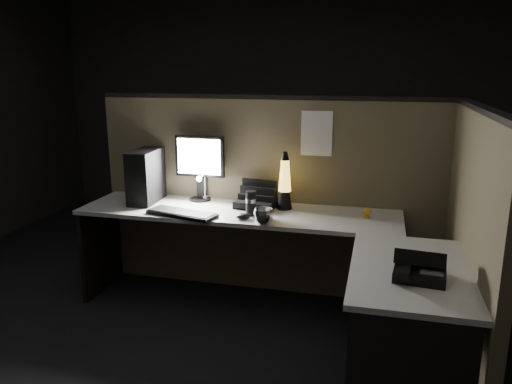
% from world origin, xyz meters
% --- Properties ---
extents(floor, '(6.00, 6.00, 0.00)m').
position_xyz_m(floor, '(0.00, 0.00, 0.00)').
color(floor, black).
rests_on(floor, ground).
extents(room_shell, '(6.00, 6.00, 6.00)m').
position_xyz_m(room_shell, '(0.00, 0.00, 1.62)').
color(room_shell, silver).
rests_on(room_shell, ground).
extents(partition_back, '(2.66, 0.06, 1.50)m').
position_xyz_m(partition_back, '(0.00, 0.93, 0.75)').
color(partition_back, brown).
rests_on(partition_back, ground).
extents(partition_right, '(0.06, 1.66, 1.50)m').
position_xyz_m(partition_right, '(1.33, 0.10, 0.75)').
color(partition_right, brown).
rests_on(partition_right, ground).
extents(desk, '(2.60, 1.60, 0.73)m').
position_xyz_m(desk, '(0.18, 0.25, 0.58)').
color(desk, '#B1AEA7').
rests_on(desk, ground).
extents(pc_tower, '(0.19, 0.39, 0.40)m').
position_xyz_m(pc_tower, '(-0.90, 0.67, 0.93)').
color(pc_tower, black).
rests_on(pc_tower, desk).
extents(monitor, '(0.39, 0.17, 0.50)m').
position_xyz_m(monitor, '(-0.52, 0.82, 1.03)').
color(monitor, black).
rests_on(monitor, desk).
extents(keyboard, '(0.53, 0.27, 0.02)m').
position_xyz_m(keyboard, '(-0.50, 0.39, 0.74)').
color(keyboard, black).
rests_on(keyboard, desk).
extents(mouse, '(0.12, 0.10, 0.04)m').
position_xyz_m(mouse, '(-0.06, 0.41, 0.75)').
color(mouse, black).
rests_on(mouse, desk).
extents(clip_lamp, '(0.04, 0.16, 0.21)m').
position_xyz_m(clip_lamp, '(-0.49, 0.78, 0.85)').
color(clip_lamp, silver).
rests_on(clip_lamp, desk).
extents(organizer, '(0.32, 0.29, 0.21)m').
position_xyz_m(organizer, '(-0.04, 0.73, 0.78)').
color(organizer, black).
rests_on(organizer, desk).
extents(lava_lamp, '(0.11, 0.11, 0.42)m').
position_xyz_m(lava_lamp, '(0.16, 0.73, 0.90)').
color(lava_lamp, black).
rests_on(lava_lamp, desk).
extents(travel_mug, '(0.08, 0.08, 0.17)m').
position_xyz_m(travel_mug, '(-0.03, 0.51, 0.82)').
color(travel_mug, black).
rests_on(travel_mug, desk).
extents(steel_mug, '(0.17, 0.17, 0.10)m').
position_xyz_m(steel_mug, '(0.10, 0.34, 0.78)').
color(steel_mug, '#BBBBC2').
rests_on(steel_mug, desk).
extents(figurine, '(0.05, 0.05, 0.05)m').
position_xyz_m(figurine, '(0.75, 0.64, 0.78)').
color(figurine, gold).
rests_on(figurine, desk).
extents(pinned_paper, '(0.23, 0.00, 0.32)m').
position_xyz_m(pinned_paper, '(0.36, 0.90, 1.26)').
color(pinned_paper, white).
rests_on(pinned_paper, partition_back).
extents(desk_phone, '(0.26, 0.27, 0.15)m').
position_xyz_m(desk_phone, '(1.03, -0.31, 0.79)').
color(desk_phone, black).
rests_on(desk_phone, desk).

